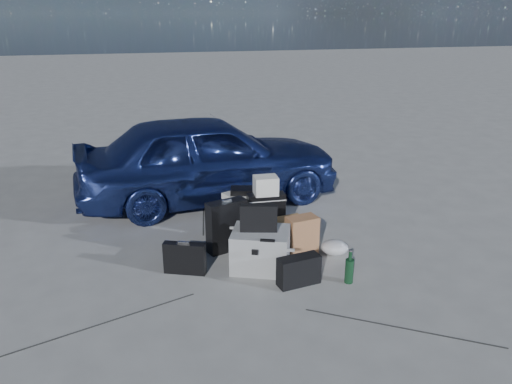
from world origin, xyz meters
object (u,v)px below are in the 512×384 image
suitcase_left (227,226)px  cardboard_box (290,231)px  car (208,158)px  briefcase (185,258)px  suitcase_right (266,215)px  duffel_bag (242,213)px  pelican_case (261,250)px  green_bottle (350,267)px

suitcase_left → cardboard_box: 0.73m
car → briefcase: bearing=158.7°
car → suitcase_right: size_ratio=6.82×
suitcase_right → cardboard_box: bearing=-47.3°
car → duffel_bag: (0.22, -1.02, -0.42)m
briefcase → suitcase_left: 0.66m
pelican_case → green_bottle: bearing=-11.4°
pelican_case → green_bottle: 0.89m
pelican_case → suitcase_left: bearing=139.2°
car → suitcase_left: size_ratio=6.19×
suitcase_right → cardboard_box: suitcase_right is taller
briefcase → car: bearing=96.6°
green_bottle → car: bearing=108.6°
suitcase_right → duffel_bag: size_ratio=0.74×
pelican_case → suitcase_right: size_ratio=1.09×
pelican_case → briefcase: pelican_case is taller
pelican_case → suitcase_right: suitcase_right is taller
suitcase_right → suitcase_left: bearing=-150.9°
cardboard_box → suitcase_left: bearing=179.5°
cardboard_box → briefcase: bearing=-162.4°
pelican_case → duffel_bag: bearing=109.1°
duffel_bag → cardboard_box: size_ratio=1.94×
suitcase_right → briefcase: bearing=-144.5°
duffel_bag → cardboard_box: duffel_bag is taller
briefcase → suitcase_left: suitcase_left is taller
briefcase → cardboard_box: 1.29m
briefcase → suitcase_left: (0.51, 0.40, 0.12)m
cardboard_box → suitcase_right: bearing=129.3°
briefcase → duffel_bag: 1.28m
briefcase → green_bottle: size_ratio=1.26×
pelican_case → suitcase_left: (-0.24, 0.49, 0.08)m
green_bottle → cardboard_box: bearing=104.3°
duffel_bag → car: bearing=79.9°
suitcase_left → suitcase_right: bearing=8.6°
pelican_case → suitcase_left: size_ratio=0.99×
cardboard_box → green_bottle: green_bottle is taller
suitcase_left → duffel_bag: size_ratio=0.81×
briefcase → suitcase_right: bearing=55.7°
car → cardboard_box: size_ratio=9.74×
duffel_bag → green_bottle: duffel_bag is taller
suitcase_left → green_bottle: size_ratio=1.71×
cardboard_box → green_bottle: size_ratio=1.09×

